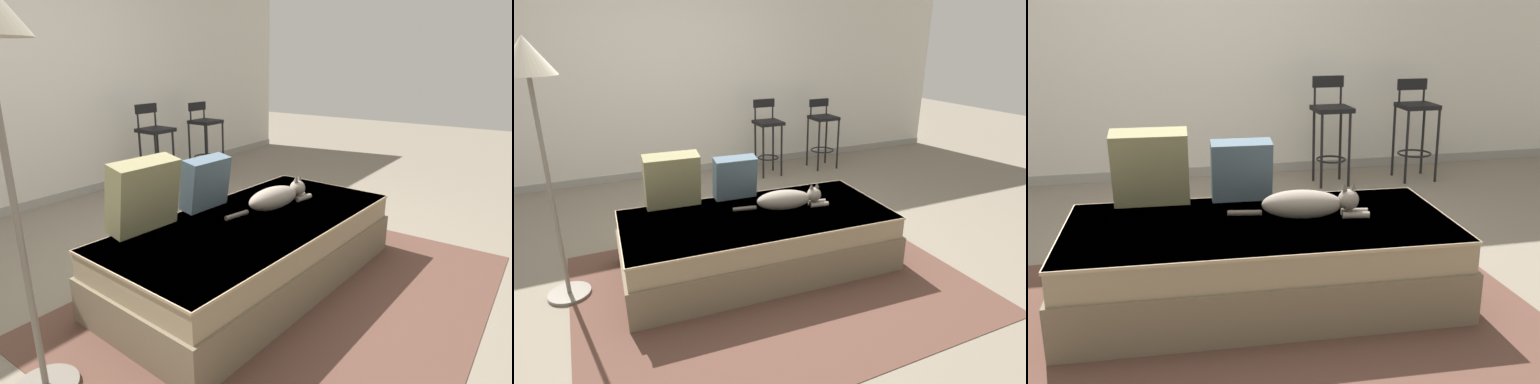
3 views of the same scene
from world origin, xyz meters
The scene contains 11 objects.
ground_plane centered at (0.00, 0.00, 0.00)m, with size 16.00×16.00×0.00m, color slate.
wall_back_panel centered at (0.00, 2.25, 1.30)m, with size 8.00×0.10×2.60m, color silver.
wall_baseboard_trim centered at (0.00, 2.20, 0.04)m, with size 8.00×0.02×0.09m, color gray.
area_rug centered at (0.00, -0.70, 0.00)m, with size 2.71×2.07×0.01m, color brown.
couch centered at (0.00, -0.40, 0.22)m, with size 2.05×1.07×0.43m.
throw_pillow_corner centered at (-0.53, 0.01, 0.65)m, with size 0.42×0.24×0.43m.
throw_pillow_middle centered at (-0.03, -0.01, 0.61)m, with size 0.35×0.19×0.36m.
cat centered at (0.26, -0.40, 0.51)m, with size 0.73×0.25×0.19m.
bar_stool_near_window centered at (1.04, 1.69, 0.56)m, with size 0.32×0.32×0.94m.
bar_stool_by_doorway centered at (1.84, 1.69, 0.54)m, with size 0.32×0.32×0.90m.
floor_lamp centered at (-1.35, -0.23, 1.43)m, with size 0.32×0.32×1.70m.
Camera 2 is at (-1.15, -3.11, 1.69)m, focal length 30.00 mm.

